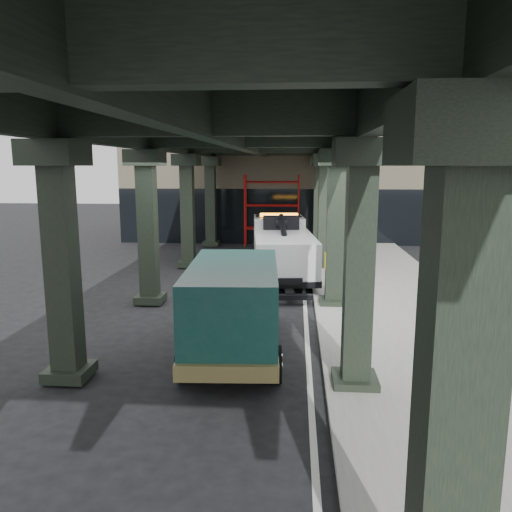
% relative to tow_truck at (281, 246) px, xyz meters
% --- Properties ---
extents(ground, '(90.00, 90.00, 0.00)m').
position_rel_tow_truck_xyz_m(ground, '(-0.78, -6.69, -1.25)').
color(ground, black).
rests_on(ground, ground).
extents(sidewalk, '(5.00, 40.00, 0.15)m').
position_rel_tow_truck_xyz_m(sidewalk, '(3.72, -4.69, -1.17)').
color(sidewalk, gray).
rests_on(sidewalk, ground).
extents(lane_stripe, '(0.12, 38.00, 0.01)m').
position_rel_tow_truck_xyz_m(lane_stripe, '(0.92, -4.69, -1.24)').
color(lane_stripe, silver).
rests_on(lane_stripe, ground).
extents(viaduct, '(7.40, 32.00, 6.40)m').
position_rel_tow_truck_xyz_m(viaduct, '(-1.18, -4.69, 4.21)').
color(viaduct, black).
rests_on(viaduct, ground).
extents(building, '(22.00, 10.00, 8.00)m').
position_rel_tow_truck_xyz_m(building, '(1.22, 13.31, 2.75)').
color(building, '#C6B793').
rests_on(building, ground).
extents(scaffolding, '(3.08, 0.88, 4.00)m').
position_rel_tow_truck_xyz_m(scaffolding, '(-0.78, 7.96, 0.86)').
color(scaffolding, '#B3100E').
rests_on(scaffolding, ground).
extents(tow_truck, '(2.91, 7.98, 2.56)m').
position_rel_tow_truck_xyz_m(tow_truck, '(0.00, 0.00, 0.00)').
color(tow_truck, black).
rests_on(tow_truck, ground).
extents(towed_van, '(2.49, 5.63, 2.24)m').
position_rel_tow_truck_xyz_m(towed_van, '(-0.88, -8.76, -0.05)').
color(towed_van, '#113F3A').
rests_on(towed_van, ground).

